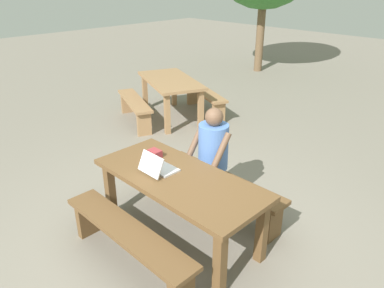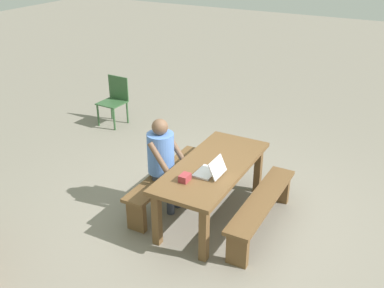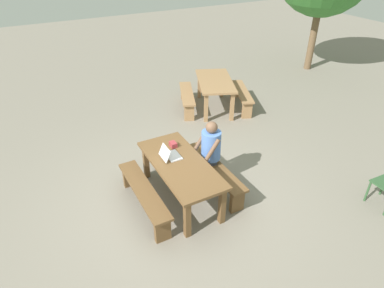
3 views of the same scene
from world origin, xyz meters
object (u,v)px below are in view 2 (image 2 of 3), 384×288
Objects in this scene: laptop at (211,170)px; small_pouch at (185,178)px; plastic_chair at (115,99)px; person_seated at (163,157)px; picnic_table_front at (213,172)px.

laptop is 0.33m from small_pouch.
person_seated is at bearing -38.46° from plastic_chair.
laptop is 3.63m from plastic_chair.
person_seated is at bearing 54.76° from small_pouch.
laptop reaches higher than small_pouch.
picnic_table_front is 0.53m from small_pouch.
laptop reaches higher than picnic_table_front.
person_seated is at bearing 102.17° from picnic_table_front.
person_seated is at bearing -96.52° from laptop.
laptop is at bearing -97.17° from person_seated.
plastic_chair is (1.97, 2.27, -0.27)m from person_seated.
plastic_chair is at bearing 49.05° from person_seated.
laptop is at bearing -160.36° from picnic_table_front.
small_pouch reaches higher than picnic_table_front.
plastic_chair is at bearing -124.04° from laptop.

